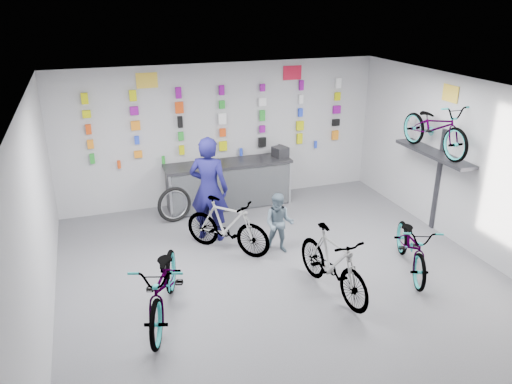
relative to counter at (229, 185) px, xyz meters
name	(u,v)px	position (x,y,z in m)	size (l,w,h in m)	color
floor	(293,291)	(0.00, -3.54, -0.49)	(8.00, 8.00, 0.00)	#4E4E53
ceiling	(299,99)	(0.00, -3.54, 2.51)	(8.00, 8.00, 0.00)	white
wall_back	(222,134)	(0.00, 0.46, 1.01)	(7.00, 7.00, 0.00)	silver
wall_left	(34,239)	(-3.50, -3.54, 1.01)	(8.00, 8.00, 0.00)	silver
wall_right	(490,176)	(3.50, -3.54, 1.01)	(8.00, 8.00, 0.00)	silver
counter	(229,185)	(0.00, 0.00, 0.00)	(2.70, 0.66, 1.00)	black
merch_wall	(226,121)	(0.07, 0.39, 1.30)	(5.57, 0.08, 1.56)	green
wall_bracket	(434,158)	(3.33, -2.34, 0.98)	(0.39, 1.90, 2.00)	#333338
sign_left	(147,80)	(-1.50, 0.44, 2.23)	(0.42, 0.02, 0.30)	yellow
sign_right	(292,73)	(1.60, 0.44, 2.23)	(0.42, 0.02, 0.30)	red
sign_side	(450,93)	(3.48, -2.34, 2.16)	(0.02, 0.40, 0.30)	yellow
bike_left	(164,284)	(-1.97, -3.53, 0.04)	(0.70, 2.00, 1.05)	gray
bike_center	(333,263)	(0.54, -3.76, 0.04)	(0.49, 1.74, 1.05)	gray
bike_right	(412,245)	(2.10, -3.58, -0.02)	(0.62, 1.77, 0.93)	gray
bike_service	(227,225)	(-0.60, -1.94, 0.02)	(0.47, 1.68, 1.01)	gray
bike_wall	(435,127)	(3.25, -2.34, 1.57)	(0.63, 1.80, 0.95)	gray
clerk	(209,189)	(-0.76, -1.34, 0.50)	(0.72, 0.47, 1.98)	#13114A
customer	(279,223)	(0.26, -2.26, 0.06)	(0.54, 0.42, 1.10)	slate
spare_wheel	(174,205)	(-1.25, -0.37, -0.13)	(0.74, 0.33, 0.72)	black
register	(280,152)	(1.18, 0.01, 0.62)	(0.28, 0.30, 0.22)	black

